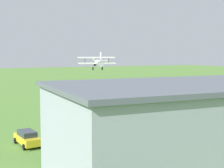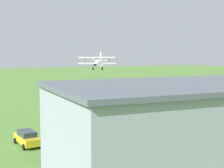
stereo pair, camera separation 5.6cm
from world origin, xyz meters
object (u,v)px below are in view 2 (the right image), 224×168
at_px(hangar, 200,127).
at_px(car_yellow, 27,138).
at_px(biplane, 98,62).
at_px(person_walking_on_apron, 139,128).
at_px(person_at_fence_line, 104,122).
at_px(car_white, 194,122).
at_px(person_watching_takeoff, 79,130).

distance_m(hangar, car_yellow, 18.84).
bearing_deg(biplane, person_walking_on_apron, 76.35).
distance_m(hangar, biplane, 40.14).
height_order(hangar, person_at_fence_line, hangar).
bearing_deg(person_at_fence_line, car_white, 147.47).
bearing_deg(car_yellow, person_walking_on_apron, 175.20).
distance_m(person_watching_takeoff, person_at_fence_line, 5.88).
relative_size(car_white, person_at_fence_line, 2.84).
distance_m(biplane, person_walking_on_apron, 27.14).
distance_m(hangar, person_walking_on_apron, 14.23).
bearing_deg(hangar, person_walking_on_apron, -100.64).
xyz_separation_m(hangar, car_white, (-10.68, -12.56, -2.96)).
relative_size(hangar, person_watching_takeoff, 16.02).
bearing_deg(biplane, person_watching_takeoff, 59.82).
relative_size(car_white, car_yellow, 0.94).
relative_size(car_white, person_watching_takeoff, 2.77).
bearing_deg(person_at_fence_line, person_walking_on_apron, 112.28).
height_order(hangar, car_white, hangar).
bearing_deg(car_yellow, person_at_fence_line, -159.32).
bearing_deg(hangar, car_white, -130.39).
height_order(car_yellow, person_watching_takeoff, car_yellow).
relative_size(hangar, biplane, 3.26).
xyz_separation_m(car_yellow, person_walking_on_apron, (-13.82, 1.16, -0.08)).
bearing_deg(person_at_fence_line, biplane, -113.05).
xyz_separation_m(car_white, person_watching_takeoff, (15.32, -3.42, -0.09)).
bearing_deg(person_watching_takeoff, person_at_fence_line, -147.05).
bearing_deg(person_walking_on_apron, car_white, 172.28).
height_order(car_white, person_watching_takeoff, car_white).
bearing_deg(person_watching_takeoff, hangar, 106.17).
relative_size(biplane, person_watching_takeoff, 4.92).
height_order(biplane, person_watching_takeoff, biplane).
relative_size(person_walking_on_apron, person_at_fence_line, 1.00).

